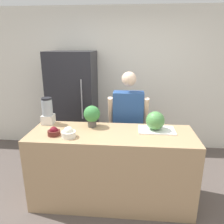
{
  "coord_description": "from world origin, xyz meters",
  "views": [
    {
      "loc": [
        0.22,
        -2.07,
        1.96
      ],
      "look_at": [
        0.0,
        0.38,
        1.19
      ],
      "focal_mm": 35.0,
      "sensor_mm": 36.0,
      "label": 1
    }
  ],
  "objects_px": {
    "bowl_cream": "(69,133)",
    "watermelon": "(155,121)",
    "person": "(128,125)",
    "blender": "(48,111)",
    "bowl_cherries": "(54,132)",
    "potted_plant": "(92,115)",
    "refrigerator": "(74,104)"
  },
  "relations": [
    {
      "from": "watermelon",
      "to": "person",
      "type": "bearing_deg",
      "value": 123.06
    },
    {
      "from": "watermelon",
      "to": "bowl_cream",
      "type": "distance_m",
      "value": 1.04
    },
    {
      "from": "bowl_cherries",
      "to": "blender",
      "type": "xyz_separation_m",
      "value": [
        -0.21,
        0.37,
        0.13
      ]
    },
    {
      "from": "potted_plant",
      "to": "watermelon",
      "type": "bearing_deg",
      "value": -4.45
    },
    {
      "from": "bowl_cream",
      "to": "watermelon",
      "type": "bearing_deg",
      "value": 16.47
    },
    {
      "from": "refrigerator",
      "to": "bowl_cream",
      "type": "height_order",
      "value": "refrigerator"
    },
    {
      "from": "watermelon",
      "to": "potted_plant",
      "type": "distance_m",
      "value": 0.79
    },
    {
      "from": "bowl_cherries",
      "to": "potted_plant",
      "type": "height_order",
      "value": "potted_plant"
    },
    {
      "from": "potted_plant",
      "to": "refrigerator",
      "type": "bearing_deg",
      "value": 115.8
    },
    {
      "from": "refrigerator",
      "to": "watermelon",
      "type": "height_order",
      "value": "refrigerator"
    },
    {
      "from": "refrigerator",
      "to": "bowl_cream",
      "type": "relative_size",
      "value": 11.37
    },
    {
      "from": "person",
      "to": "blender",
      "type": "height_order",
      "value": "person"
    },
    {
      "from": "bowl_cherries",
      "to": "blender",
      "type": "distance_m",
      "value": 0.44
    },
    {
      "from": "refrigerator",
      "to": "blender",
      "type": "relative_size",
      "value": 5.21
    },
    {
      "from": "person",
      "to": "refrigerator",
      "type": "bearing_deg",
      "value": 146.79
    },
    {
      "from": "watermelon",
      "to": "bowl_cherries",
      "type": "height_order",
      "value": "watermelon"
    },
    {
      "from": "person",
      "to": "watermelon",
      "type": "distance_m",
      "value": 0.67
    },
    {
      "from": "watermelon",
      "to": "blender",
      "type": "bearing_deg",
      "value": 175.2
    },
    {
      "from": "watermelon",
      "to": "blender",
      "type": "distance_m",
      "value": 1.39
    },
    {
      "from": "bowl_cherries",
      "to": "blender",
      "type": "height_order",
      "value": "blender"
    },
    {
      "from": "refrigerator",
      "to": "person",
      "type": "xyz_separation_m",
      "value": [
        0.98,
        -0.64,
        -0.11
      ]
    },
    {
      "from": "bowl_cherries",
      "to": "refrigerator",
      "type": "bearing_deg",
      "value": 95.52
    },
    {
      "from": "watermelon",
      "to": "bowl_cream",
      "type": "relative_size",
      "value": 1.4
    },
    {
      "from": "refrigerator",
      "to": "blender",
      "type": "bearing_deg",
      "value": -93.76
    },
    {
      "from": "refrigerator",
      "to": "bowl_cherries",
      "type": "bearing_deg",
      "value": -84.48
    },
    {
      "from": "watermelon",
      "to": "blender",
      "type": "height_order",
      "value": "blender"
    },
    {
      "from": "refrigerator",
      "to": "blender",
      "type": "height_order",
      "value": "refrigerator"
    },
    {
      "from": "bowl_cream",
      "to": "blender",
      "type": "xyz_separation_m",
      "value": [
        -0.39,
        0.41,
        0.12
      ]
    },
    {
      "from": "watermelon",
      "to": "blender",
      "type": "xyz_separation_m",
      "value": [
        -1.39,
        0.12,
        0.04
      ]
    },
    {
      "from": "blender",
      "to": "person",
      "type": "bearing_deg",
      "value": 20.77
    },
    {
      "from": "potted_plant",
      "to": "bowl_cream",
      "type": "bearing_deg",
      "value": -120.26
    },
    {
      "from": "person",
      "to": "bowl_cream",
      "type": "distance_m",
      "value": 1.06
    }
  ]
}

